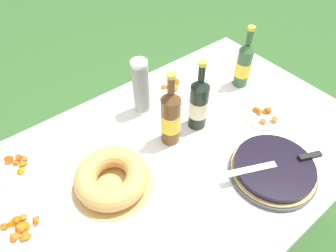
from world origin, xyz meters
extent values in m
plane|color=#335B28|center=(0.00, 0.00, 0.00)|extent=(16.00, 16.00, 0.00)
cube|color=#A87A47|center=(0.00, 0.00, 0.72)|extent=(1.62, 1.01, 0.03)
cylinder|color=#A87A47|center=(0.75, 0.44, 0.35)|extent=(0.06, 0.06, 0.70)
cube|color=white|center=(0.00, 0.00, 0.74)|extent=(1.63, 1.02, 0.00)
cube|color=white|center=(0.00, 0.51, 0.68)|extent=(1.63, 0.00, 0.10)
cube|color=white|center=(0.81, 0.00, 0.68)|extent=(0.00, 1.02, 0.10)
cylinder|color=#38383D|center=(0.23, -0.30, 0.75)|extent=(0.33, 0.33, 0.02)
cylinder|color=tan|center=(0.23, -0.30, 0.76)|extent=(0.31, 0.31, 0.01)
cylinder|color=black|center=(0.23, -0.30, 0.78)|extent=(0.29, 0.29, 0.03)
cube|color=silver|center=(0.14, -0.26, 0.80)|extent=(0.18, 0.10, 0.00)
cube|color=black|center=(0.36, -0.35, 0.80)|extent=(0.09, 0.06, 0.01)
cylinder|color=tan|center=(-0.27, 0.04, 0.74)|extent=(0.30, 0.30, 0.01)
torus|color=tan|center=(-0.27, 0.04, 0.79)|extent=(0.27, 0.27, 0.08)
cylinder|color=white|center=(0.05, 0.30, 0.79)|extent=(0.07, 0.07, 0.09)
cylinder|color=white|center=(0.05, 0.30, 0.80)|extent=(0.07, 0.07, 0.09)
cylinder|color=white|center=(0.05, 0.30, 0.81)|extent=(0.07, 0.07, 0.09)
cylinder|color=white|center=(0.05, 0.30, 0.82)|extent=(0.07, 0.07, 0.09)
cylinder|color=white|center=(0.05, 0.30, 0.84)|extent=(0.07, 0.07, 0.09)
cylinder|color=white|center=(0.05, 0.30, 0.85)|extent=(0.07, 0.07, 0.09)
cylinder|color=white|center=(0.05, 0.30, 0.86)|extent=(0.07, 0.07, 0.09)
cylinder|color=white|center=(0.05, 0.30, 0.88)|extent=(0.07, 0.07, 0.09)
cylinder|color=white|center=(0.05, 0.30, 0.89)|extent=(0.07, 0.07, 0.09)
cylinder|color=white|center=(0.05, 0.30, 0.90)|extent=(0.07, 0.07, 0.09)
cylinder|color=white|center=(0.05, 0.30, 0.92)|extent=(0.07, 0.07, 0.09)
cylinder|color=white|center=(0.05, 0.30, 0.93)|extent=(0.07, 0.07, 0.09)
cylinder|color=white|center=(0.05, 0.30, 0.94)|extent=(0.07, 0.07, 0.09)
cylinder|color=white|center=(0.05, 0.30, 0.95)|extent=(0.07, 0.07, 0.09)
torus|color=white|center=(0.05, 0.30, 1.00)|extent=(0.07, 0.07, 0.01)
cylinder|color=#2D562D|center=(0.54, 0.15, 0.84)|extent=(0.07, 0.07, 0.19)
cylinder|color=yellow|center=(0.54, 0.15, 0.83)|extent=(0.07, 0.07, 0.07)
cone|color=#2D562D|center=(0.54, 0.15, 0.95)|extent=(0.07, 0.07, 0.04)
cylinder|color=#2D562D|center=(0.54, 0.15, 1.00)|extent=(0.03, 0.03, 0.06)
cylinder|color=gold|center=(0.54, 0.15, 1.04)|extent=(0.03, 0.03, 0.02)
cylinder|color=brown|center=(0.04, 0.08, 0.85)|extent=(0.08, 0.08, 0.22)
cylinder|color=yellow|center=(0.04, 0.08, 0.84)|extent=(0.08, 0.08, 0.08)
cone|color=brown|center=(0.04, 0.08, 0.98)|extent=(0.08, 0.08, 0.04)
cylinder|color=brown|center=(0.04, 0.08, 1.03)|extent=(0.03, 0.03, 0.06)
cylinder|color=gold|center=(0.04, 0.08, 1.07)|extent=(0.03, 0.03, 0.02)
cylinder|color=black|center=(0.18, 0.08, 0.84)|extent=(0.08, 0.08, 0.21)
cylinder|color=beige|center=(0.18, 0.08, 0.84)|extent=(0.08, 0.08, 0.08)
cone|color=black|center=(0.18, 0.08, 0.97)|extent=(0.08, 0.08, 0.04)
cylinder|color=black|center=(0.18, 0.08, 1.02)|extent=(0.03, 0.03, 0.06)
cylinder|color=gold|center=(0.18, 0.08, 1.06)|extent=(0.03, 0.03, 0.02)
cylinder|color=white|center=(-0.59, 0.08, 0.74)|extent=(0.22, 0.22, 0.01)
torus|color=white|center=(-0.59, 0.08, 0.75)|extent=(0.22, 0.22, 0.01)
cone|color=#C3560A|center=(-0.59, 0.07, 0.76)|extent=(0.04, 0.04, 0.03)
cone|color=#C25B09|center=(-0.59, 0.08, 0.76)|extent=(0.04, 0.04, 0.03)
cone|color=#CA550C|center=(-0.59, 0.04, 0.76)|extent=(0.05, 0.05, 0.05)
cone|color=#AE680B|center=(-0.61, 0.11, 0.76)|extent=(0.03, 0.03, 0.03)
cone|color=#D15312|center=(-0.60, 0.10, 0.76)|extent=(0.04, 0.04, 0.02)
cone|color=#AC5308|center=(-0.60, 0.10, 0.76)|extent=(0.06, 0.06, 0.05)
cone|color=#AF6314|center=(-0.60, 0.07, 0.77)|extent=(0.05, 0.05, 0.03)
cone|color=#C25C10|center=(-0.57, 0.10, 0.77)|extent=(0.03, 0.04, 0.03)
cone|color=#AB5010|center=(-0.55, 0.06, 0.77)|extent=(0.04, 0.04, 0.04)
cone|color=#B24E0D|center=(-0.63, 0.11, 0.76)|extent=(0.04, 0.04, 0.03)
cone|color=#C85513|center=(-0.62, 0.06, 0.76)|extent=(0.05, 0.05, 0.04)
cylinder|color=white|center=(0.46, -0.08, 0.74)|extent=(0.21, 0.21, 0.01)
torus|color=white|center=(0.46, -0.08, 0.75)|extent=(0.21, 0.21, 0.01)
cone|color=#AB6519|center=(0.45, -0.13, 0.77)|extent=(0.05, 0.04, 0.03)
cone|color=#C04F11|center=(0.44, -0.04, 0.76)|extent=(0.04, 0.04, 0.04)
cone|color=#BA631C|center=(0.41, -0.10, 0.76)|extent=(0.05, 0.05, 0.03)
cone|color=#C65915|center=(0.44, -0.06, 0.77)|extent=(0.04, 0.04, 0.03)
cone|color=#A6430F|center=(0.48, -0.08, 0.77)|extent=(0.05, 0.05, 0.04)
cone|color=#CC641B|center=(0.48, -0.07, 0.76)|extent=(0.04, 0.03, 0.04)
cone|color=#C9640E|center=(0.47, -0.07, 0.76)|extent=(0.04, 0.04, 0.03)
cylinder|color=white|center=(0.25, 0.32, 0.74)|extent=(0.21, 0.21, 0.01)
torus|color=white|center=(0.25, 0.32, 0.75)|extent=(0.20, 0.20, 0.01)
cone|color=#B85A12|center=(0.22, 0.35, 0.76)|extent=(0.05, 0.05, 0.03)
cone|color=#CD6116|center=(0.23, 0.34, 0.76)|extent=(0.04, 0.04, 0.03)
cone|color=#AE600D|center=(0.25, 0.31, 0.76)|extent=(0.04, 0.04, 0.03)
cone|color=#AD6717|center=(0.25, 0.32, 0.76)|extent=(0.05, 0.05, 0.04)
cone|color=#AC5F16|center=(0.25, 0.32, 0.76)|extent=(0.06, 0.05, 0.04)
cone|color=#B34C10|center=(0.26, 0.34, 0.77)|extent=(0.04, 0.04, 0.04)
cone|color=#AB5B08|center=(0.28, 0.34, 0.77)|extent=(0.04, 0.04, 0.03)
cone|color=orange|center=(0.25, 0.31, 0.77)|extent=(0.04, 0.04, 0.02)
cylinder|color=white|center=(-0.50, 0.34, 0.74)|extent=(0.23, 0.23, 0.01)
torus|color=white|center=(-0.50, 0.34, 0.75)|extent=(0.23, 0.23, 0.01)
cone|color=#C95214|center=(-0.50, 0.35, 0.77)|extent=(0.04, 0.04, 0.03)
cone|color=#C54F15|center=(-0.52, 0.35, 0.76)|extent=(0.04, 0.03, 0.03)
cone|color=#C16F0B|center=(-0.52, 0.30, 0.76)|extent=(0.04, 0.04, 0.02)
cone|color=#C14A0B|center=(-0.53, 0.37, 0.78)|extent=(0.04, 0.04, 0.03)
cone|color=#AC630D|center=(-0.50, 0.33, 0.76)|extent=(0.04, 0.04, 0.04)
cone|color=#AB5A1C|center=(-0.48, 0.34, 0.77)|extent=(0.04, 0.04, 0.02)
camera|label=1|loc=(-0.48, -0.56, 1.69)|focal=32.00mm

